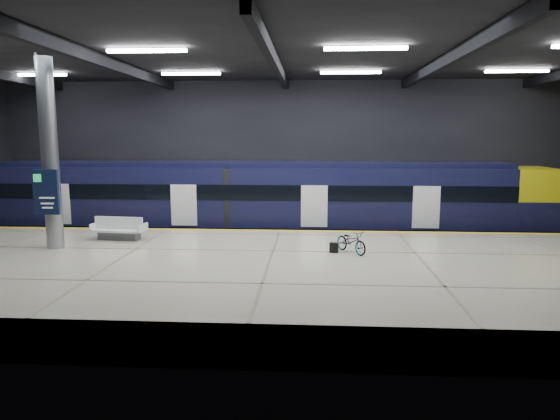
{
  "coord_description": "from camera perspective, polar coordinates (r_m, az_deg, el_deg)",
  "views": [
    {
      "loc": [
        1.34,
        -18.34,
        5.16
      ],
      "look_at": [
        0.09,
        1.5,
        2.2
      ],
      "focal_mm": 32.0,
      "sensor_mm": 36.0,
      "label": 1
    }
  ],
  "objects": [
    {
      "name": "ground",
      "position": [
        19.1,
        -0.56,
        -7.2
      ],
      "size": [
        30.0,
        30.0,
        0.0
      ],
      "primitive_type": "plane",
      "color": "black",
      "rests_on": "ground"
    },
    {
      "name": "room_shell",
      "position": [
        18.4,
        -0.59,
        10.21
      ],
      "size": [
        30.1,
        16.1,
        8.05
      ],
      "color": "black",
      "rests_on": "ground"
    },
    {
      "name": "platform",
      "position": [
        16.55,
        -1.2,
        -7.7
      ],
      "size": [
        30.0,
        11.0,
        1.1
      ],
      "primitive_type": "cube",
      "color": "#BFB7A1",
      "rests_on": "ground"
    },
    {
      "name": "safety_strip",
      "position": [
        21.52,
        -0.03,
        -2.39
      ],
      "size": [
        30.0,
        0.4,
        0.01
      ],
      "primitive_type": "cube",
      "color": "gold",
      "rests_on": "platform"
    },
    {
      "name": "rails",
      "position": [
        24.41,
        0.38,
        -3.54
      ],
      "size": [
        30.0,
        1.52,
        0.16
      ],
      "color": "gray",
      "rests_on": "ground"
    },
    {
      "name": "train",
      "position": [
        24.06,
        1.05,
        1.06
      ],
      "size": [
        29.4,
        2.84,
        3.79
      ],
      "color": "black",
      "rests_on": "ground"
    },
    {
      "name": "bench",
      "position": [
        20.71,
        -17.9,
        -2.35
      ],
      "size": [
        2.14,
        1.06,
        0.91
      ],
      "rotation": [
        0.0,
        0.0,
        -0.11
      ],
      "color": "#595B60",
      "rests_on": "platform"
    },
    {
      "name": "bicycle",
      "position": [
        17.65,
        8.15,
        -3.58
      ],
      "size": [
        1.32,
        1.57,
        0.81
      ],
      "primitive_type": "imported",
      "rotation": [
        0.0,
        0.0,
        0.61
      ],
      "color": "#99999E",
      "rests_on": "platform"
    },
    {
      "name": "pannier_bag",
      "position": [
        17.66,
        6.19,
        -4.29
      ],
      "size": [
        0.33,
        0.23,
        0.35
      ],
      "primitive_type": "cube",
      "rotation": [
        0.0,
        0.0,
        -0.18
      ],
      "color": "black",
      "rests_on": "platform"
    },
    {
      "name": "info_column",
      "position": [
        19.69,
        -24.86,
        5.66
      ],
      "size": [
        0.9,
        0.78,
        6.9
      ],
      "color": "#9EA0A5",
      "rests_on": "platform"
    }
  ]
}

